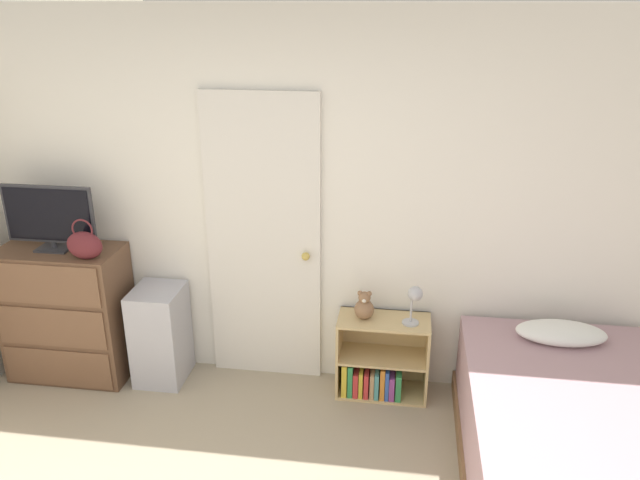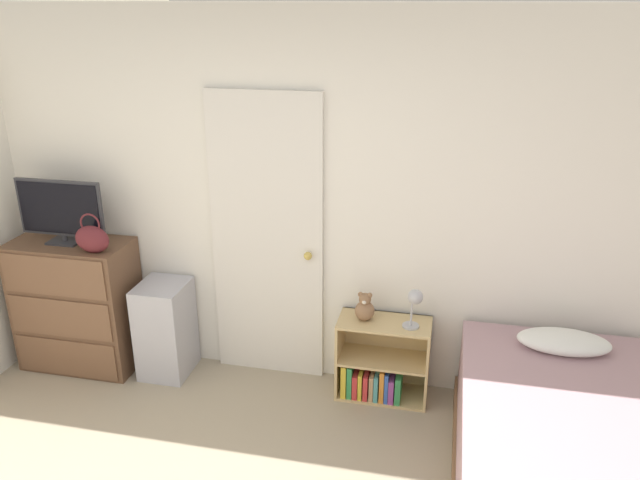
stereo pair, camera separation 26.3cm
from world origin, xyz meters
The scene contains 10 objects.
wall_back centered at (0.00, 2.20, 1.27)m, with size 10.00×0.06×2.55m.
door_closed centered at (-0.12, 2.15, 1.02)m, with size 0.78×0.09×2.03m.
dresser centered at (-1.51, 1.94, 0.48)m, with size 0.84×0.44×0.97m.
tv centered at (-1.53, 1.94, 1.21)m, with size 0.63×0.16×0.45m.
handbag centered at (-1.23, 1.81, 1.07)m, with size 0.24×0.11×0.28m.
storage_bin centered at (-0.84, 1.97, 0.35)m, with size 0.33×0.38×0.70m.
bookshelf centered at (0.69, 2.00, 0.21)m, with size 0.62×0.30×0.57m.
teddy_bear centered at (0.59, 2.01, 0.65)m, with size 0.13×0.13×0.20m.
desk_lamp centered at (0.91, 1.96, 0.76)m, with size 0.12×0.12×0.28m.
bed centered at (1.82, 1.21, 0.29)m, with size 1.22×1.92×0.69m.
Camera 2 is at (1.08, -1.64, 2.57)m, focal length 35.00 mm.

